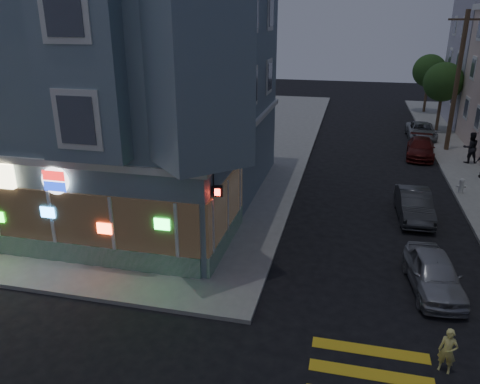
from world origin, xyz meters
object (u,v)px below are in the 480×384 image
at_px(running_child, 448,351).
at_px(parked_car_c, 421,148).
at_px(parked_car_a, 434,273).
at_px(fire_hydrant, 461,185).
at_px(traffic_signal, 211,171).
at_px(street_tree_far, 429,71).
at_px(utility_pole, 457,81).
at_px(street_tree_near, 443,82).
at_px(parked_car_b, 414,205).
at_px(pedestrian_a, 471,148).
at_px(parked_car_d, 421,131).

relative_size(running_child, parked_car_c, 0.31).
distance_m(parked_car_a, fire_hydrant, 10.21).
distance_m(parked_car_c, traffic_signal, 19.80).
bearing_deg(parked_car_c, street_tree_far, 88.69).
height_order(utility_pole, parked_car_a, utility_pole).
relative_size(utility_pole, fire_hydrant, 11.44).
distance_m(street_tree_far, running_child, 37.06).
distance_m(parked_car_c, fire_hydrant, 7.07).
bearing_deg(street_tree_near, fire_hydrant, -93.48).
relative_size(street_tree_near, running_child, 4.14).
relative_size(parked_car_b, parked_car_c, 0.95).
bearing_deg(street_tree_far, parked_car_a, -96.29).
bearing_deg(traffic_signal, utility_pole, 46.34).
distance_m(pedestrian_a, parked_car_a, 16.25).
relative_size(utility_pole, parked_car_d, 2.08).
relative_size(street_tree_far, traffic_signal, 0.97).
xyz_separation_m(street_tree_near, street_tree_far, (0.00, 8.00, 0.00)).
height_order(utility_pole, parked_car_d, utility_pole).
relative_size(running_child, traffic_signal, 0.23).
bearing_deg(street_tree_far, street_tree_near, -90.00).
bearing_deg(traffic_signal, parked_car_b, 27.61).
distance_m(street_tree_near, parked_car_a, 25.14).
bearing_deg(running_child, traffic_signal, 175.58).
height_order(pedestrian_a, fire_hydrant, pedestrian_a).
bearing_deg(street_tree_near, street_tree_far, 90.00).
xyz_separation_m(street_tree_far, traffic_signal, (-11.24, -33.14, -0.08)).
relative_size(street_tree_near, traffic_signal, 0.97).
distance_m(street_tree_near, pedestrian_a, 9.43).
height_order(street_tree_far, fire_hydrant, street_tree_far).
height_order(parked_car_b, parked_car_d, parked_car_b).
xyz_separation_m(utility_pole, street_tree_far, (0.20, 14.00, -0.86)).
bearing_deg(parked_car_b, fire_hydrant, 51.22).
bearing_deg(fire_hydrant, utility_pole, 85.46).
relative_size(street_tree_near, fire_hydrant, 6.74).
distance_m(street_tree_near, parked_car_b, 19.06).
height_order(street_tree_far, pedestrian_a, street_tree_far).
distance_m(utility_pole, parked_car_c, 4.97).
distance_m(utility_pole, pedestrian_a, 4.80).
bearing_deg(running_child, parked_car_d, 106.22).
distance_m(running_child, traffic_signal, 8.85).
relative_size(traffic_signal, fire_hydrant, 6.96).
relative_size(street_tree_far, parked_car_b, 1.34).
relative_size(street_tree_near, parked_car_c, 1.26).
bearing_deg(traffic_signal, parked_car_c, 48.50).
relative_size(pedestrian_a, fire_hydrant, 2.46).
xyz_separation_m(street_tree_far, fire_hydrant, (-0.90, -22.82, -3.37)).
height_order(utility_pole, parked_car_c, utility_pole).
xyz_separation_m(parked_car_b, traffic_signal, (-7.64, -6.71, 3.20)).
xyz_separation_m(utility_pole, parked_car_d, (-1.30, 3.34, -4.20)).
bearing_deg(running_child, street_tree_near, 103.73).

